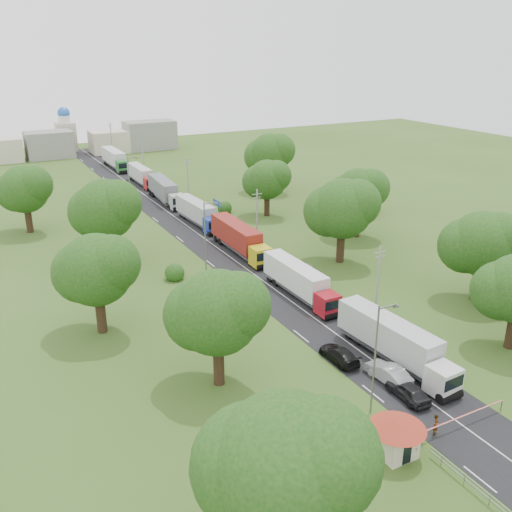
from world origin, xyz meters
TOP-DOWN VIEW (x-y plane):
  - ground at (0.00, 0.00)m, footprint 260.00×260.00m
  - road at (0.00, 20.00)m, footprint 8.00×200.00m
  - boom_barrier at (-1.36, -25.00)m, footprint 9.22×0.35m
  - guard_booth at (-7.20, -25.00)m, footprint 4.40×4.40m
  - info_sign at (5.20, 35.00)m, footprint 0.12×3.10m
  - pole_1 at (5.50, -7.00)m, footprint 1.60×0.24m
  - pole_2 at (5.50, 21.00)m, footprint 1.60×0.24m
  - pole_3 at (5.50, 49.00)m, footprint 1.60×0.24m
  - pole_4 at (5.50, 77.00)m, footprint 1.60×0.24m
  - pole_5 at (5.50, 105.00)m, footprint 1.60×0.24m
  - lamp_0 at (-5.35, -20.00)m, footprint 2.03×0.22m
  - lamp_1 at (-5.35, 15.00)m, footprint 2.03×0.22m
  - lamp_2 at (-5.35, 50.00)m, footprint 2.03×0.22m
  - tree_3 at (19.99, -7.84)m, footprint 8.80×8.80m
  - tree_4 at (12.99, 10.17)m, footprint 9.60×9.60m
  - tree_5 at (21.99, 18.16)m, footprint 8.80×8.80m
  - tree_6 at (14.99, 35.14)m, footprint 8.00×8.00m
  - tree_7 at (23.99, 50.17)m, footprint 9.60×9.60m
  - tree_9 at (-20.01, -29.83)m, footprint 9.60×9.60m
  - tree_10 at (-15.01, -9.84)m, footprint 8.80×8.80m
  - tree_11 at (-22.01, 5.16)m, footprint 8.80×8.80m
  - tree_12 at (-16.01, 25.17)m, footprint 9.60×9.60m
  - tree_13 at (-24.01, 45.16)m, footprint 8.80×8.80m
  - house_cream at (30.00, 30.00)m, footprint 10.08×10.08m
  - distant_town at (0.68, 110.00)m, footprint 52.00×8.00m
  - church at (-4.00, 118.00)m, footprint 5.00×5.00m
  - truck_0 at (1.61, -14.58)m, footprint 3.33×15.04m
  - truck_1 at (1.60, 2.77)m, footprint 2.49×14.19m
  - truck_2 at (2.02, 20.09)m, footprint 2.81×15.42m
  - truck_3 at (1.99, 35.94)m, footprint 2.85×14.16m
  - truck_4 at (1.97, 52.49)m, footprint 3.51×15.53m
  - truck_5 at (2.38, 68.80)m, footprint 2.41×13.76m
  - truck_6 at (1.80, 88.40)m, footprint 2.78×15.74m
  - car_lane_front at (-1.41, -20.00)m, footprint 1.98×4.63m
  - car_lane_mid at (-1.11, -16.97)m, footprint 2.03×5.10m
  - car_lane_rear at (-3.00, -12.00)m, footprint 2.08×5.00m
  - car_verge_near at (5.50, 7.38)m, footprint 3.68×6.36m
  - car_verge_far at (5.50, 32.78)m, footprint 1.69×4.00m
  - pedestrian_near at (-2.82, -24.75)m, footprint 0.78×0.74m
  - pedestrian_booth at (-6.50, -26.00)m, footprint 0.95×1.09m

SIDE VIEW (x-z plane):
  - ground at x=0.00m, z-range 0.00..0.00m
  - road at x=0.00m, z-range -0.02..0.02m
  - car_verge_far at x=5.50m, z-range 0.00..1.35m
  - car_lane_rear at x=-3.00m, z-range 0.00..1.44m
  - car_lane_front at x=-1.41m, z-range 0.00..1.56m
  - car_lane_mid at x=-1.11m, z-range 0.00..1.65m
  - car_verge_near at x=5.50m, z-range 0.00..1.67m
  - boom_barrier at x=-1.36m, z-range 0.30..1.48m
  - pedestrian_near at x=-2.82m, z-range 0.00..1.79m
  - pedestrian_booth at x=-6.50m, z-range 0.00..1.94m
  - truck_5 at x=2.38m, z-range 0.12..3.93m
  - truck_3 at x=1.99m, z-range 0.12..4.04m
  - truck_1 at x=1.60m, z-range 0.12..4.05m
  - guard_booth at x=-7.20m, z-range 0.44..3.89m
  - truck_0 at x=1.61m, z-range 0.13..4.28m
  - truck_2 at x=2.02m, z-range 0.13..4.40m
  - truck_4 at x=1.97m, z-range 0.13..4.42m
  - truck_6 at x=1.80m, z-range 0.13..4.50m
  - info_sign at x=5.20m, z-range 0.95..5.05m
  - distant_town at x=0.68m, z-range -0.51..7.49m
  - house_cream at x=30.00m, z-range 0.74..6.54m
  - pole_1 at x=5.50m, z-range 0.18..9.18m
  - pole_2 at x=5.50m, z-range 0.18..9.18m
  - pole_3 at x=5.50m, z-range 0.18..9.18m
  - pole_4 at x=5.50m, z-range 0.18..9.18m
  - pole_5 at x=5.50m, z-range 0.18..9.18m
  - church at x=-4.00m, z-range -0.76..11.54m
  - lamp_0 at x=-5.35m, z-range 0.55..10.55m
  - lamp_1 at x=-5.35m, z-range 0.55..10.55m
  - lamp_2 at x=-5.35m, z-range 0.55..10.55m
  - tree_6 at x=14.99m, z-range 1.55..11.65m
  - tree_3 at x=19.99m, z-range 1.69..12.76m
  - tree_5 at x=21.99m, z-range 1.69..12.76m
  - tree_10 at x=-15.01m, z-range 1.69..12.76m
  - tree_11 at x=-22.01m, z-range 1.69..12.76m
  - tree_13 at x=-24.01m, z-range 1.69..12.76m
  - tree_4 at x=12.99m, z-range 1.83..13.88m
  - tree_7 at x=23.99m, z-range 1.83..13.88m
  - tree_9 at x=-20.01m, z-range 1.83..13.88m
  - tree_12 at x=-16.01m, z-range 1.83..13.88m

